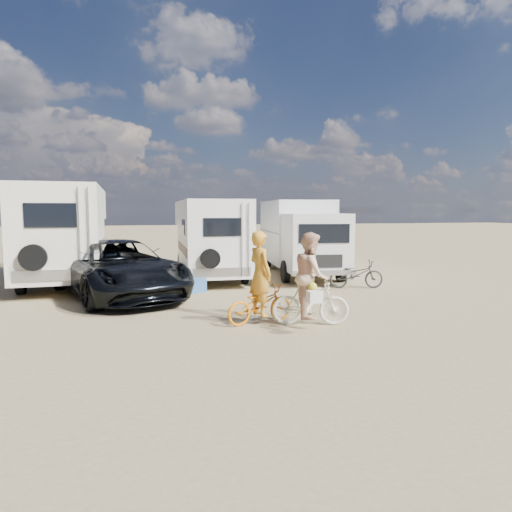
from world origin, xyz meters
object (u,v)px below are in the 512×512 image
object	(u,v)px
box_truck	(301,238)
rider_man	(260,281)
rv_left	(66,235)
bike_man	(260,304)
cooler	(196,285)
rv_main	(209,239)
bike_parked	(356,274)
rider_woman	(311,283)
bike_woman	(311,302)
dark_suv	(118,268)
crate	(262,280)

from	to	relation	value
box_truck	rider_man	xyz separation A→B (m)	(-3.67, -7.15, -0.51)
rv_left	box_truck	world-z (taller)	rv_left
bike_man	cooler	world-z (taller)	bike_man
rv_main	bike_parked	xyz separation A→B (m)	(4.22, -3.86, -0.99)
rider_man	rider_woman	distance (m)	1.14
bike_parked	cooler	bearing A→B (deg)	97.18
bike_woman	bike_parked	xyz separation A→B (m)	(3.28, 4.17, -0.05)
bike_woman	dark_suv	bearing A→B (deg)	58.46
cooler	box_truck	bearing A→B (deg)	10.95
cooler	rider_woman	bearing A→B (deg)	-89.36
rv_main	rider_woman	distance (m)	8.10
rider_woman	cooler	world-z (taller)	rider_woman
bike_man	cooler	xyz separation A→B (m)	(-0.87, 4.30, -0.22)
box_truck	crate	world-z (taller)	box_truck
crate	rv_left	bearing A→B (deg)	158.66
bike_woman	rv_left	bearing A→B (deg)	53.58
bike_man	bike_parked	xyz separation A→B (m)	(4.31, 3.69, 0.02)
rv_main	rider_man	bearing A→B (deg)	-88.58
rv_left	bike_parked	distance (m)	10.13
bike_woman	rider_woman	xyz separation A→B (m)	(0.00, 0.00, 0.44)
rv_left	box_truck	distance (m)	8.68
rv_left	bike_parked	size ratio (longest dim) A/B	4.02
bike_parked	rv_left	bearing A→B (deg)	81.69
rv_left	bike_woman	distance (m)	10.07
box_truck	dark_suv	bearing A→B (deg)	-149.64
bike_woman	cooler	xyz separation A→B (m)	(-1.91, 4.78, -0.29)
bike_man	rider_man	size ratio (longest dim) A/B	0.87
box_truck	cooler	size ratio (longest dim) A/B	12.00
bike_woman	box_truck	bearing A→B (deg)	-2.61
bike_man	dark_suv	bearing A→B (deg)	20.64
bike_woman	crate	xyz separation A→B (m)	(0.44, 5.45, -0.33)
bike_man	bike_woman	xyz separation A→B (m)	(1.03, -0.48, 0.07)
rv_main	rv_left	world-z (taller)	rv_left
bike_parked	cooler	distance (m)	5.23
dark_suv	bike_parked	world-z (taller)	dark_suv
box_truck	dark_suv	world-z (taller)	box_truck
rv_main	rider_woman	xyz separation A→B (m)	(0.94, -8.03, -0.51)
rv_main	rv_left	bearing A→B (deg)	-177.35
rv_main	crate	bearing A→B (deg)	-59.74
box_truck	rider_woman	size ratio (longest dim) A/B	3.46
box_truck	bike_woman	world-z (taller)	box_truck
bike_parked	cooler	size ratio (longest dim) A/B	3.21
bike_parked	rider_woman	bearing A→B (deg)	155.71
box_truck	bike_parked	bearing A→B (deg)	-72.13
rv_left	cooler	bearing A→B (deg)	-38.80
rider_man	rider_woman	bearing A→B (deg)	-131.23
dark_suv	bike_man	size ratio (longest dim) A/B	3.61
bike_man	rider_woman	xyz separation A→B (m)	(1.03, -0.48, 0.51)
rv_main	dark_suv	xyz separation A→B (m)	(-3.29, -3.32, -0.62)
rider_woman	bike_parked	size ratio (longest dim) A/B	1.08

